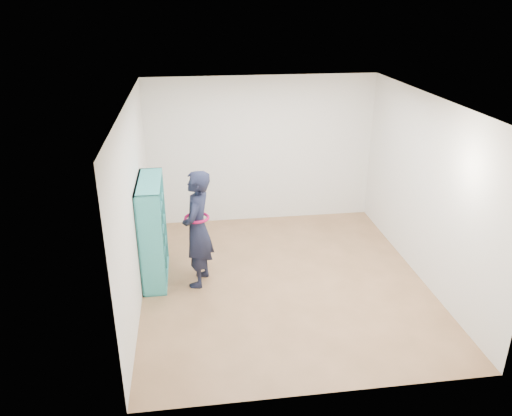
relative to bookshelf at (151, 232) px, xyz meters
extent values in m
plane|color=brown|center=(1.85, -0.38, -0.72)|extent=(4.50, 4.50, 0.00)
plane|color=white|center=(1.85, -0.38, 1.88)|extent=(4.50, 4.50, 0.00)
cube|color=white|center=(-0.15, -0.38, 0.58)|extent=(0.02, 4.50, 2.60)
cube|color=white|center=(3.85, -0.38, 0.58)|extent=(0.02, 4.50, 2.60)
cube|color=white|center=(1.85, 1.87, 0.58)|extent=(4.00, 0.02, 2.60)
cube|color=white|center=(1.85, -2.63, 0.58)|extent=(4.00, 0.02, 2.60)
cube|color=teal|center=(0.03, -0.54, 0.03)|extent=(0.33, 0.02, 1.49)
cube|color=teal|center=(0.03, 0.55, 0.03)|extent=(0.33, 0.02, 1.49)
cube|color=teal|center=(0.03, 0.01, -0.70)|extent=(0.33, 1.12, 0.02)
cube|color=teal|center=(0.03, 0.01, 0.76)|extent=(0.33, 1.12, 0.02)
cube|color=teal|center=(-0.13, 0.01, 0.03)|extent=(0.02, 1.12, 1.49)
cube|color=teal|center=(0.03, -0.17, 0.03)|extent=(0.30, 0.02, 1.44)
cube|color=teal|center=(0.03, 0.19, 0.03)|extent=(0.30, 0.02, 1.44)
cube|color=teal|center=(0.03, 0.01, -0.33)|extent=(0.30, 1.07, 0.02)
cube|color=teal|center=(0.03, 0.01, 0.03)|extent=(0.30, 1.07, 0.02)
cube|color=teal|center=(0.03, 0.01, 0.39)|extent=(0.30, 1.07, 0.02)
cube|color=beige|center=(0.04, -0.36, -0.64)|extent=(0.21, 0.13, 0.08)
cube|color=black|center=(0.05, -0.41, -0.21)|extent=(0.17, 0.15, 0.21)
cube|color=maroon|center=(0.05, -0.41, 0.16)|extent=(0.17, 0.15, 0.23)
cube|color=silver|center=(0.04, -0.36, 0.44)|extent=(0.21, 0.13, 0.08)
cube|color=navy|center=(0.05, -0.05, -0.57)|extent=(0.17, 0.15, 0.22)
cube|color=brown|center=(0.05, -0.05, -0.21)|extent=(0.17, 0.15, 0.23)
cube|color=#BFB28C|center=(0.04, 0.00, 0.08)|extent=(0.21, 0.13, 0.08)
cube|color=#26594C|center=(0.05, -0.05, 0.50)|extent=(0.17, 0.15, 0.19)
cube|color=beige|center=(0.05, 0.31, -0.55)|extent=(0.17, 0.15, 0.27)
cube|color=black|center=(0.04, 0.36, -0.28)|extent=(0.21, 0.13, 0.08)
cube|color=maroon|center=(0.05, 0.31, 0.15)|extent=(0.17, 0.15, 0.22)
cube|color=silver|center=(0.05, 0.31, 0.50)|extent=(0.17, 0.15, 0.19)
imported|color=black|center=(0.65, -0.25, 0.13)|extent=(0.57, 0.71, 1.69)
torus|color=#A20C44|center=(0.65, -0.25, 0.30)|extent=(0.44, 0.44, 0.04)
cube|color=silver|center=(0.54, -0.12, 0.24)|extent=(0.02, 0.11, 0.14)
cube|color=black|center=(0.54, -0.12, 0.24)|extent=(0.02, 0.11, 0.13)
camera|label=1|loc=(0.61, -6.51, 3.09)|focal=35.00mm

